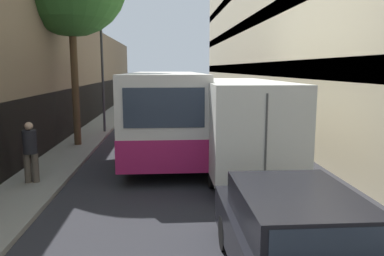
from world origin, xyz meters
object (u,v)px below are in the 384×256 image
Objects in this scene: car_hatchback at (297,240)px; street_lamp at (101,38)px; pedestrian at (30,150)px; bus at (165,109)px; box_truck at (233,117)px; panel_van at (151,98)px.

street_lamp is (-4.92, 13.48, 3.88)m from car_hatchback.
pedestrian is 9.11m from street_lamp.
pedestrian reaches higher than car_hatchback.
street_lamp is (-2.99, 3.93, 3.00)m from bus.
street_lamp is (0.61, 8.34, 3.60)m from pedestrian.
panel_van is at bearing 102.84° from box_truck.
bus is at bearing -52.70° from street_lamp.
panel_van is (-1.02, 12.65, -0.55)m from bus.
bus is 1.54× the size of street_lamp.
box_truck is 6.42m from pedestrian.
box_truck is 1.38× the size of street_lamp.
box_truck reaches higher than pedestrian.
panel_van is at bearing 94.61° from bus.
pedestrian is (-3.61, -4.41, -0.60)m from bus.
street_lamp reaches higher than panel_van.
street_lamp reaches higher than car_hatchback.
pedestrian is at bearing -157.86° from box_truck.
box_truck is at bearing -48.13° from street_lamp.
panel_van is at bearing 97.56° from car_hatchback.
panel_van is 9.62m from street_lamp.
box_truck reaches higher than panel_van.
pedestrian is (-5.53, 5.14, 0.28)m from car_hatchback.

